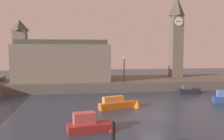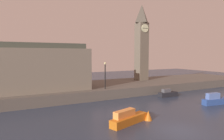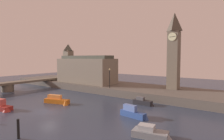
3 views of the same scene
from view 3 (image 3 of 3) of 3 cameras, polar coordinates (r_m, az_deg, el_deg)
ground_plane at (r=30.33m, az=-18.49°, el=-11.69°), size 120.00×120.00×0.00m
far_embankment at (r=44.49m, az=3.10°, el=-5.57°), size 70.00×12.00×1.50m
clock_tower at (r=40.62m, az=18.19°, el=5.81°), size 2.35×2.39×15.52m
parliament_hall at (r=49.54m, az=-8.17°, el=0.25°), size 15.94×6.17×10.22m
bridge_span at (r=50.73m, az=-29.33°, el=-3.98°), size 2.95×31.56×2.17m
streetlamp at (r=40.28m, az=-0.74°, el=-1.80°), size 0.36×0.36×4.14m
mooring_post_right at (r=21.48m, az=-26.49°, el=-15.66°), size 0.26×0.26×1.97m
boat_barge_dark at (r=32.75m, az=9.61°, el=-9.53°), size 3.79×1.09×1.29m
boat_cruiser_grey at (r=20.10m, az=12.63°, el=-18.39°), size 4.45×2.21×1.27m
boat_tour_blue at (r=25.97m, az=6.68°, el=-12.80°), size 4.25×1.39×1.65m
boat_dinghy_red at (r=33.71m, az=-30.38°, el=-9.51°), size 4.63×2.10×1.74m
boat_patrol_orange at (r=34.45m, az=-16.09°, el=-8.85°), size 5.25×2.38×1.60m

